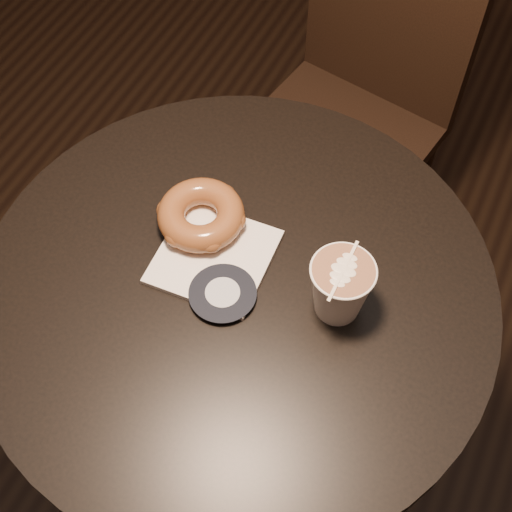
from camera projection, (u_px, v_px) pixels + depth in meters
name	position (u px, v px, depth m)	size (l,w,h in m)	color
cafe_table	(239.00, 348.00, 1.12)	(0.70, 0.70, 0.75)	black
chair	(363.00, 81.00, 1.49)	(0.43, 0.43, 0.93)	black
pastry_bag	(214.00, 257.00, 0.97)	(0.15, 0.15, 0.01)	white
doughnut	(201.00, 215.00, 0.98)	(0.12, 0.12, 0.04)	brown
latte_cup	(340.00, 289.00, 0.89)	(0.08, 0.08, 0.09)	white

